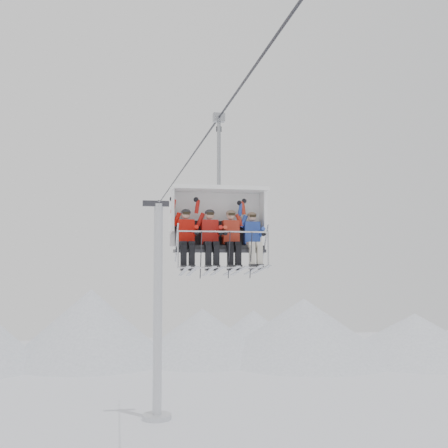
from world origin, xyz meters
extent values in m
cone|color=silver|center=(-5.00, 44.00, 3.50)|extent=(16.00, 16.00, 7.00)
cone|color=silver|center=(6.00, 43.00, 2.50)|extent=(14.00, 14.00, 5.00)
cone|color=silver|center=(16.00, 41.00, 3.00)|extent=(18.00, 18.00, 6.00)
cone|color=silver|center=(27.00, 39.00, 2.25)|extent=(16.00, 16.00, 4.50)
cone|color=silver|center=(12.00, 46.00, 2.25)|extent=(12.00, 12.00, 4.50)
cylinder|color=silver|center=(0.00, 22.00, 6.65)|extent=(0.56, 0.56, 13.30)
cylinder|color=silver|center=(0.00, 22.00, 0.15)|extent=(1.80, 1.80, 0.30)
cube|color=#313137|center=(0.00, 22.00, 13.30)|extent=(2.00, 0.35, 0.35)
cylinder|color=#313137|center=(0.00, 0.00, 13.30)|extent=(0.06, 50.00, 0.06)
cube|color=black|center=(0.00, 0.61, 9.95)|extent=(2.18, 0.55, 0.10)
cube|color=black|center=(0.00, 0.87, 10.32)|extent=(2.18, 0.10, 0.63)
cube|color=#313137|center=(0.00, 0.61, 9.86)|extent=(2.28, 0.60, 0.08)
cube|color=white|center=(0.00, 1.09, 10.71)|extent=(2.43, 0.10, 1.45)
cube|color=white|center=(0.00, 0.69, 11.44)|extent=(2.43, 0.90, 0.10)
cylinder|color=silver|center=(0.00, 0.06, 10.32)|extent=(2.22, 0.04, 0.04)
cylinder|color=silver|center=(0.00, -0.01, 9.45)|extent=(2.22, 0.04, 0.04)
cylinder|color=gray|center=(0.00, 0.71, 12.37)|extent=(0.10, 0.10, 1.86)
cube|color=gray|center=(0.00, 0.71, 13.30)|extent=(0.30, 0.18, 0.22)
cube|color=red|center=(-0.85, 0.65, 10.34)|extent=(0.42, 0.28, 0.61)
sphere|color=tan|center=(-0.85, 0.61, 10.77)|extent=(0.23, 0.23, 0.23)
cube|color=black|center=(-0.95, 0.21, 9.75)|extent=(0.14, 0.15, 0.50)
cube|color=black|center=(-0.76, 0.21, 9.75)|extent=(0.14, 0.15, 0.50)
cube|color=silver|center=(-0.95, 0.11, 9.36)|extent=(0.09, 1.69, 0.26)
cube|color=silver|center=(-0.76, 0.11, 9.36)|extent=(0.09, 1.69, 0.26)
cube|color=red|center=(-0.25, 0.65, 10.34)|extent=(0.42, 0.28, 0.61)
sphere|color=tan|center=(-0.25, 0.61, 10.77)|extent=(0.23, 0.23, 0.23)
cube|color=black|center=(-0.35, 0.21, 9.75)|extent=(0.14, 0.15, 0.50)
cube|color=black|center=(-0.15, 0.21, 9.75)|extent=(0.14, 0.15, 0.50)
cube|color=silver|center=(-0.35, 0.11, 9.36)|extent=(0.09, 1.69, 0.26)
cube|color=silver|center=(-0.15, 0.11, 9.36)|extent=(0.09, 1.69, 0.26)
cube|color=red|center=(0.29, 0.65, 10.33)|extent=(0.41, 0.28, 0.61)
sphere|color=tan|center=(0.29, 0.61, 10.77)|extent=(0.23, 0.23, 0.23)
cube|color=black|center=(0.20, 0.21, 9.75)|extent=(0.14, 0.15, 0.49)
cube|color=black|center=(0.39, 0.21, 9.75)|extent=(0.14, 0.15, 0.49)
cube|color=silver|center=(0.20, 0.11, 9.37)|extent=(0.09, 1.69, 0.26)
cube|color=silver|center=(0.39, 0.11, 9.37)|extent=(0.09, 1.69, 0.26)
cube|color=#2A49B0|center=(0.84, 0.65, 10.32)|extent=(0.39, 0.26, 0.58)
sphere|color=tan|center=(0.84, 0.61, 10.73)|extent=(0.22, 0.22, 0.22)
cube|color=beige|center=(0.75, 0.21, 9.77)|extent=(0.13, 0.15, 0.47)
cube|color=beige|center=(0.94, 0.21, 9.77)|extent=(0.13, 0.15, 0.47)
cube|color=silver|center=(0.75, 0.11, 9.39)|extent=(0.09, 1.69, 0.26)
cube|color=silver|center=(0.94, 0.11, 9.39)|extent=(0.09, 1.69, 0.26)
camera|label=1|loc=(-2.53, -13.28, 9.56)|focal=45.00mm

